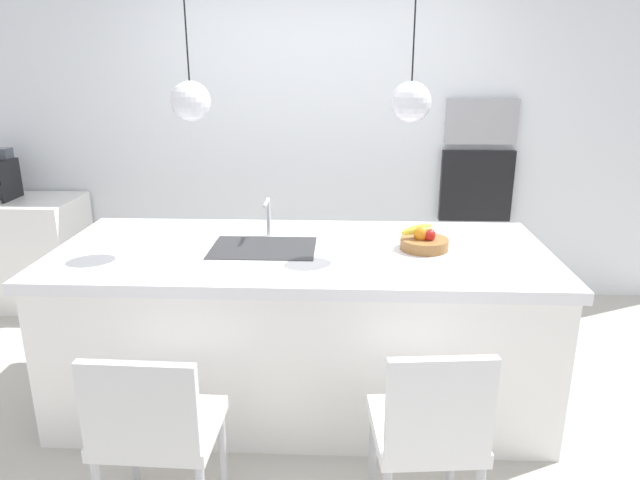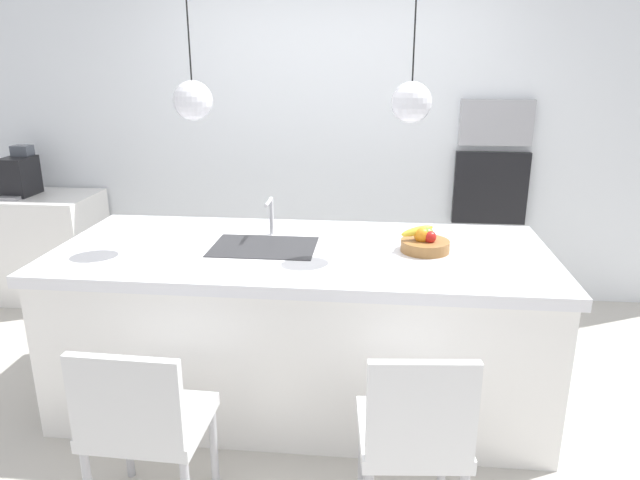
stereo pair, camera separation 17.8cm
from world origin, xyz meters
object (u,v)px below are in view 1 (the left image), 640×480
microwave (481,121)px  chair_near (154,426)px  chair_middle (429,429)px  fruit_bowl (424,240)px  oven (476,186)px

microwave → chair_near: 3.28m
microwave → chair_middle: 2.83m
chair_near → chair_middle: (1.09, -0.00, 0.02)m
chair_middle → fruit_bowl: bearing=85.2°
fruit_bowl → oven: bearing=68.6°
chair_near → fruit_bowl: bearing=41.0°
fruit_bowl → microwave: microwave is taller
fruit_bowl → oven: (0.61, 1.56, -0.03)m
chair_near → chair_middle: bearing=-0.1°
oven → chair_middle: 2.71m
microwave → chair_near: size_ratio=0.65×
microwave → oven: 0.50m
oven → chair_near: oven is taller
fruit_bowl → oven: size_ratio=0.48×
oven → chair_middle: (-0.70, -2.58, -0.41)m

